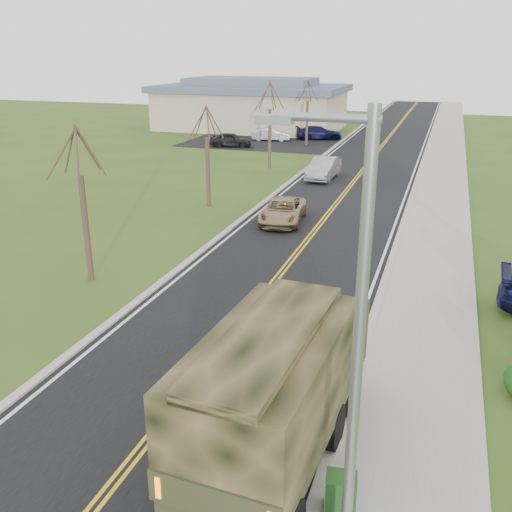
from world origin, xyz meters
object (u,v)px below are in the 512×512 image
at_px(military_truck, 279,380).
at_px(utility_box_near, 341,493).
at_px(sedan_silver, 324,168).
at_px(suv_champagne, 283,211).

distance_m(military_truck, utility_box_near, 2.52).
xyz_separation_m(military_truck, sedan_silver, (-5.26, 29.24, -1.23)).
bearing_deg(sedan_silver, utility_box_near, -75.13).
bearing_deg(military_truck, utility_box_near, -33.46).
distance_m(military_truck, sedan_silver, 29.73).
relative_size(military_truck, suv_champagne, 1.59).
distance_m(military_truck, suv_champagne, 18.67).
relative_size(military_truck, utility_box_near, 8.85).
height_order(sedan_silver, utility_box_near, sedan_silver).
xyz_separation_m(sedan_silver, utility_box_near, (6.89, -30.46, -0.25)).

